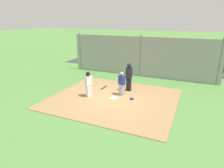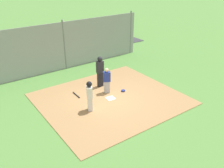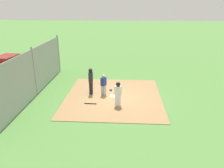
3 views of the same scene
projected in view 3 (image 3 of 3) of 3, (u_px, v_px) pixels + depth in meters
name	position (u px, v px, depth m)	size (l,w,h in m)	color
ground_plane	(113.00, 97.00, 15.47)	(140.00, 140.00, 0.00)	#51843D
dirt_infield	(113.00, 97.00, 15.47)	(7.20, 6.40, 0.03)	#9E774C
home_plate	(113.00, 96.00, 15.46)	(0.44, 0.44, 0.02)	white
catcher	(104.00, 85.00, 15.47)	(0.46, 0.40, 1.47)	#9E9EA3
umpire	(91.00, 80.00, 15.58)	(0.38, 0.27, 1.84)	black
runner	(118.00, 93.00, 13.75)	(0.40, 0.45, 1.55)	silver
baseball_bat	(90.00, 104.00, 14.28)	(0.06, 0.06, 0.78)	black
catcher_mask	(111.00, 90.00, 16.44)	(0.24, 0.20, 0.12)	navy
backstop_fence	(34.00, 73.00, 15.24)	(12.00, 0.10, 3.35)	#93999E
parked_car_red	(8.00, 63.00, 21.75)	(4.35, 2.20, 1.28)	maroon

